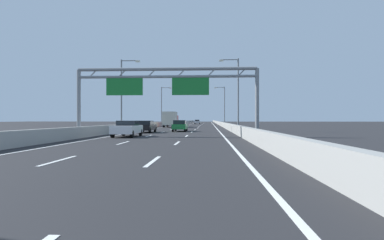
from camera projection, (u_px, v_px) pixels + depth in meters
The scene contains 49 objects.
ground_plane at pixel (196, 124), 99.21m from camera, with size 260.00×260.00×0.00m, color #262628.
lane_dash_left_1 at pixel (59, 161), 11.92m from camera, with size 0.16×3.00×0.01m, color white.
lane_dash_left_2 at pixel (123, 143), 20.91m from camera, with size 0.16×3.00×0.01m, color white.
lane_dash_left_3 at pixel (149, 136), 29.90m from camera, with size 0.16×3.00×0.01m, color white.
lane_dash_left_4 at pixel (163, 132), 38.89m from camera, with size 0.16×3.00×0.01m, color white.
lane_dash_left_5 at pixel (171, 130), 47.87m from camera, with size 0.16×3.00×0.01m, color white.
lane_dash_left_6 at pixel (177, 128), 56.86m from camera, with size 0.16×3.00×0.01m, color white.
lane_dash_left_7 at pixel (182, 127), 65.85m from camera, with size 0.16×3.00×0.01m, color white.
lane_dash_left_8 at pixel (185, 126), 74.84m from camera, with size 0.16×3.00×0.01m, color white.
lane_dash_left_9 at pixel (187, 125), 83.82m from camera, with size 0.16×3.00×0.01m, color white.
lane_dash_left_10 at pixel (189, 125), 92.81m from camera, with size 0.16×3.00×0.01m, color white.
lane_dash_left_11 at pixel (191, 124), 101.80m from camera, with size 0.16×3.00×0.01m, color white.
lane_dash_left_12 at pixel (193, 124), 110.78m from camera, with size 0.16×3.00×0.01m, color white.
lane_dash_left_13 at pixel (194, 123), 119.77m from camera, with size 0.16×3.00×0.01m, color white.
lane_dash_left_14 at pixel (195, 123), 128.76m from camera, with size 0.16×3.00×0.01m, color white.
lane_dash_left_15 at pixel (196, 123), 137.75m from camera, with size 0.16×3.00×0.01m, color white.
lane_dash_left_16 at pixel (197, 123), 146.73m from camera, with size 0.16×3.00×0.01m, color white.
lane_dash_left_17 at pixel (197, 123), 155.72m from camera, with size 0.16×3.00×0.01m, color white.
lane_dash_right_1 at pixel (153, 161), 11.73m from camera, with size 0.16×3.00×0.01m, color white.
lane_dash_right_2 at pixel (177, 143), 20.72m from camera, with size 0.16×3.00×0.01m, color white.
lane_dash_right_3 at pixel (187, 136), 29.71m from camera, with size 0.16×3.00×0.01m, color white.
lane_dash_right_4 at pixel (192, 132), 38.70m from camera, with size 0.16×3.00×0.01m, color white.
lane_dash_right_5 at pixel (195, 130), 47.68m from camera, with size 0.16×3.00×0.01m, color white.
lane_dash_right_6 at pixel (197, 128), 56.67m from camera, with size 0.16×3.00×0.01m, color white.
lane_dash_right_7 at pixel (199, 127), 65.66m from camera, with size 0.16×3.00×0.01m, color white.
lane_dash_right_8 at pixel (200, 126), 74.64m from camera, with size 0.16×3.00×0.01m, color white.
lane_dash_right_9 at pixel (201, 125), 83.63m from camera, with size 0.16×3.00×0.01m, color white.
lane_dash_right_10 at pixel (202, 125), 92.62m from camera, with size 0.16×3.00×0.01m, color white.
lane_dash_right_11 at pixel (202, 124), 101.61m from camera, with size 0.16×3.00×0.01m, color white.
lane_dash_right_12 at pixel (203, 124), 110.59m from camera, with size 0.16×3.00×0.01m, color white.
lane_dash_right_13 at pixel (203, 123), 119.58m from camera, with size 0.16×3.00×0.01m, color white.
lane_dash_right_14 at pixel (204, 123), 128.57m from camera, with size 0.16×3.00×0.01m, color white.
lane_dash_right_15 at pixel (204, 123), 137.56m from camera, with size 0.16×3.00×0.01m, color white.
lane_dash_right_16 at pixel (204, 123), 146.54m from camera, with size 0.16×3.00×0.01m, color white.
lane_dash_right_17 at pixel (205, 123), 155.53m from camera, with size 0.16×3.00×0.01m, color white.
edge_line_left at pixel (176, 125), 87.50m from camera, with size 0.16×176.00×0.01m, color white.
edge_line_right at pixel (214, 125), 86.94m from camera, with size 0.16×176.00×0.01m, color white.
barrier_left at pixel (178, 123), 109.56m from camera, with size 0.45×220.00×0.95m.
barrier_right at pixel (217, 123), 108.82m from camera, with size 0.45×220.00×0.95m.
sign_gantry at pixel (164, 84), 28.98m from camera, with size 16.86×0.36×6.36m.
streetlamp_left_mid at pixel (123, 91), 41.76m from camera, with size 2.58×0.28×9.50m.
streetlamp_right_mid at pixel (236, 90), 40.97m from camera, with size 2.58×0.28×9.50m.
streetlamp_left_far at pixel (162, 104), 77.18m from camera, with size 2.58×0.28×9.50m.
streetlamp_right_far at pixel (224, 104), 76.39m from camera, with size 2.58×0.28×9.50m.
silver_car at pixel (197, 122), 106.28m from camera, with size 1.74×4.33×1.45m.
green_car at pixel (180, 126), 40.94m from camera, with size 1.72×4.38×1.46m.
white_car at pixel (127, 128), 28.42m from camera, with size 1.88×4.51×1.45m.
black_car at pixel (146, 126), 37.42m from camera, with size 1.75×4.67×1.42m.
box_truck at pixel (171, 119), 63.59m from camera, with size 2.41×7.67×3.07m.
Camera 1 is at (3.87, 0.86, 1.57)m, focal length 29.51 mm.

